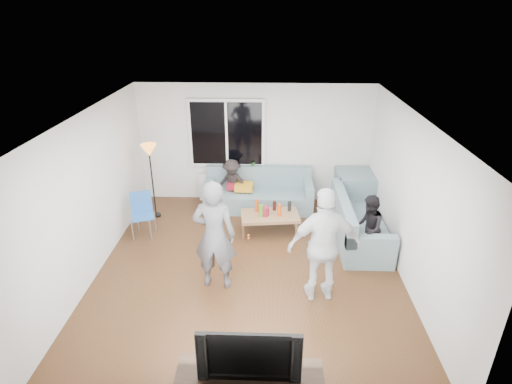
{
  "coord_description": "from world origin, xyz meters",
  "views": [
    {
      "loc": [
        0.33,
        -5.7,
        4.07
      ],
      "look_at": [
        0.1,
        0.6,
        1.15
      ],
      "focal_mm": 28.66,
      "sensor_mm": 36.0,
      "label": 1
    }
  ],
  "objects_px": {
    "sofa_right_section": "(360,220)",
    "television": "(250,349)",
    "floor_lamp": "(152,182)",
    "player_right": "(324,246)",
    "player_left": "(215,236)",
    "coffee_table": "(270,224)",
    "spectator_back": "(232,184)",
    "sofa_back_section": "(259,190)",
    "side_chair": "(143,216)",
    "spectator_right": "(368,228)"
  },
  "relations": [
    {
      "from": "sofa_back_section",
      "to": "spectator_right",
      "type": "height_order",
      "value": "spectator_right"
    },
    {
      "from": "player_left",
      "to": "television",
      "type": "xyz_separation_m",
      "value": [
        0.63,
        -2.06,
        -0.14
      ]
    },
    {
      "from": "floor_lamp",
      "to": "television",
      "type": "distance_m",
      "value": 4.85
    },
    {
      "from": "sofa_right_section",
      "to": "sofa_back_section",
      "type": "bearing_deg",
      "value": 56.67
    },
    {
      "from": "floor_lamp",
      "to": "television",
      "type": "xyz_separation_m",
      "value": [
        2.19,
        -4.32,
        -0.03
      ]
    },
    {
      "from": "sofa_back_section",
      "to": "player_right",
      "type": "bearing_deg",
      "value": -70.75
    },
    {
      "from": "sofa_back_section",
      "to": "sofa_right_section",
      "type": "height_order",
      "value": "same"
    },
    {
      "from": "player_right",
      "to": "spectator_right",
      "type": "bearing_deg",
      "value": -136.98
    },
    {
      "from": "side_chair",
      "to": "player_right",
      "type": "xyz_separation_m",
      "value": [
        3.17,
        -1.67,
        0.47
      ]
    },
    {
      "from": "side_chair",
      "to": "television",
      "type": "height_order",
      "value": "television"
    },
    {
      "from": "coffee_table",
      "to": "player_right",
      "type": "bearing_deg",
      "value": -67.45
    },
    {
      "from": "sofa_back_section",
      "to": "player_right",
      "type": "distance_m",
      "value": 3.15
    },
    {
      "from": "side_chair",
      "to": "coffee_table",
      "type": "bearing_deg",
      "value": -14.31
    },
    {
      "from": "sofa_right_section",
      "to": "television",
      "type": "bearing_deg",
      "value": 151.86
    },
    {
      "from": "sofa_right_section",
      "to": "side_chair",
      "type": "xyz_separation_m",
      "value": [
        -4.07,
        -0.0,
        0.01
      ]
    },
    {
      "from": "sofa_back_section",
      "to": "player_left",
      "type": "relative_size",
      "value": 1.29
    },
    {
      "from": "coffee_table",
      "to": "side_chair",
      "type": "xyz_separation_m",
      "value": [
        -2.4,
        -0.2,
        0.23
      ]
    },
    {
      "from": "sofa_back_section",
      "to": "player_left",
      "type": "bearing_deg",
      "value": -102.22
    },
    {
      "from": "sofa_right_section",
      "to": "spectator_right",
      "type": "distance_m",
      "value": 0.62
    },
    {
      "from": "sofa_back_section",
      "to": "coffee_table",
      "type": "xyz_separation_m",
      "value": [
        0.25,
        -1.06,
        -0.22
      ]
    },
    {
      "from": "coffee_table",
      "to": "spectator_right",
      "type": "bearing_deg",
      "value": -25.35
    },
    {
      "from": "side_chair",
      "to": "sofa_right_section",
      "type": "bearing_deg",
      "value": -19.13
    },
    {
      "from": "sofa_back_section",
      "to": "television",
      "type": "bearing_deg",
      "value": -89.45
    },
    {
      "from": "player_left",
      "to": "player_right",
      "type": "relative_size",
      "value": 1.0
    },
    {
      "from": "sofa_right_section",
      "to": "spectator_right",
      "type": "height_order",
      "value": "spectator_right"
    },
    {
      "from": "television",
      "to": "player_left",
      "type": "bearing_deg",
      "value": 107.02
    },
    {
      "from": "floor_lamp",
      "to": "spectator_right",
      "type": "distance_m",
      "value": 4.31
    },
    {
      "from": "sofa_right_section",
      "to": "player_left",
      "type": "xyz_separation_m",
      "value": [
        -2.51,
        -1.44,
        0.47
      ]
    },
    {
      "from": "coffee_table",
      "to": "television",
      "type": "height_order",
      "value": "television"
    },
    {
      "from": "sofa_right_section",
      "to": "side_chair",
      "type": "height_order",
      "value": "side_chair"
    },
    {
      "from": "sofa_right_section",
      "to": "player_right",
      "type": "height_order",
      "value": "player_right"
    },
    {
      "from": "floor_lamp",
      "to": "spectator_back",
      "type": "height_order",
      "value": "floor_lamp"
    },
    {
      "from": "player_right",
      "to": "spectator_back",
      "type": "height_order",
      "value": "player_right"
    },
    {
      "from": "sofa_back_section",
      "to": "coffee_table",
      "type": "distance_m",
      "value": 1.11
    },
    {
      "from": "player_right",
      "to": "spectator_right",
      "type": "relative_size",
      "value": 1.52
    },
    {
      "from": "side_chair",
      "to": "player_left",
      "type": "xyz_separation_m",
      "value": [
        1.56,
        -1.44,
        0.46
      ]
    },
    {
      "from": "player_left",
      "to": "sofa_right_section",
      "type": "bearing_deg",
      "value": -145.17
    },
    {
      "from": "coffee_table",
      "to": "spectator_back",
      "type": "xyz_separation_m",
      "value": [
        -0.82,
        1.09,
        0.35
      ]
    },
    {
      "from": "side_chair",
      "to": "television",
      "type": "distance_m",
      "value": 4.15
    },
    {
      "from": "sofa_back_section",
      "to": "spectator_back",
      "type": "bearing_deg",
      "value": 177.01
    },
    {
      "from": "coffee_table",
      "to": "television",
      "type": "relative_size",
      "value": 1.01
    },
    {
      "from": "player_right",
      "to": "coffee_table",
      "type": "bearing_deg",
      "value": -74.83
    },
    {
      "from": "sofa_back_section",
      "to": "spectator_back",
      "type": "relative_size",
      "value": 2.1
    },
    {
      "from": "spectator_right",
      "to": "spectator_back",
      "type": "xyz_separation_m",
      "value": [
        -2.5,
        1.89,
        -0.04
      ]
    },
    {
      "from": "spectator_back",
      "to": "sofa_right_section",
      "type": "bearing_deg",
      "value": -7.45
    },
    {
      "from": "sofa_right_section",
      "to": "player_right",
      "type": "distance_m",
      "value": 1.96
    },
    {
      "from": "sofa_back_section",
      "to": "player_right",
      "type": "xyz_separation_m",
      "value": [
        1.03,
        -2.94,
        0.47
      ]
    },
    {
      "from": "floor_lamp",
      "to": "player_right",
      "type": "bearing_deg",
      "value": -38.12
    },
    {
      "from": "coffee_table",
      "to": "side_chair",
      "type": "bearing_deg",
      "value": -175.11
    },
    {
      "from": "sofa_right_section",
      "to": "coffee_table",
      "type": "height_order",
      "value": "sofa_right_section"
    }
  ]
}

